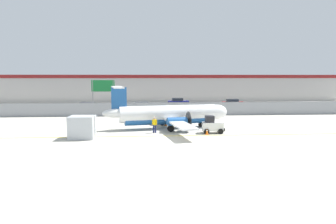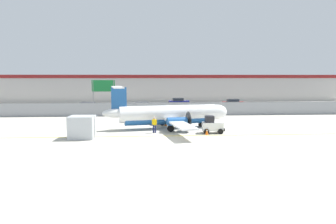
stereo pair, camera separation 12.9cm
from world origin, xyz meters
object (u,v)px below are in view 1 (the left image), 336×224
ground_crew_worker (155,124)px  parked_car_1 (142,106)px  baggage_tug (212,125)px  traffic_cone_near_left (207,132)px  parked_car_0 (88,107)px  parked_car_2 (178,102)px  cargo_container (82,127)px  traffic_cone_near_right (182,123)px  commuter_airplane (171,115)px  traffic_cone_far_left (166,123)px  parked_car_3 (233,103)px  highway_sign (103,89)px

ground_crew_worker → parked_car_1: (-1.68, 20.07, -0.06)m
baggage_tug → traffic_cone_near_left: 1.19m
parked_car_0 → parked_car_2: size_ratio=1.03×
cargo_container → traffic_cone_near_right: (10.68, 7.15, -0.79)m
commuter_airplane → parked_car_0: bearing=116.9°
traffic_cone_far_left → parked_car_3: bearing=55.5°
ground_crew_worker → parked_car_1: bearing=19.0°
traffic_cone_near_left → parked_car_2: parked_car_2 is taller
parked_car_0 → ground_crew_worker: bearing=-56.0°
traffic_cone_near_right → highway_sign: (-11.28, 11.20, 3.83)m
cargo_container → commuter_airplane: bearing=31.8°
commuter_airplane → baggage_tug: (4.19, -3.41, -0.75)m
commuter_airplane → cargo_container: commuter_airplane is taller
ground_crew_worker → parked_car_2: (5.49, 29.05, -0.06)m
ground_crew_worker → parked_car_2: size_ratio=0.40×
cargo_container → highway_sign: highway_sign is taller
highway_sign → parked_car_3: bearing=22.2°
parked_car_3 → highway_sign: 25.75m
parked_car_1 → parked_car_3: bearing=13.9°
ground_crew_worker → parked_car_3: 30.15m
traffic_cone_near_right → highway_sign: size_ratio=0.12×
cargo_container → traffic_cone_near_right: cargo_container is taller
parked_car_0 → parked_car_1: 9.34m
commuter_airplane → traffic_cone_near_left: (3.47, -4.18, -1.29)m
traffic_cone_near_left → parked_car_0: bearing=127.6°
ground_crew_worker → traffic_cone_far_left: 4.89m
ground_crew_worker → traffic_cone_near_left: ground_crew_worker is taller
traffic_cone_near_left → commuter_airplane: bearing=129.7°
baggage_tug → highway_sign: (-13.87, 16.49, 3.28)m
ground_crew_worker → traffic_cone_far_left: (1.52, 4.60, -0.64)m
traffic_cone_near_left → highway_sign: highway_sign is taller
traffic_cone_near_left → parked_car_1: (-7.12, 21.40, 0.58)m
parked_car_3 → highway_sign: (-23.64, -9.66, 3.24)m
parked_car_0 → highway_sign: (3.30, -4.14, 3.24)m
traffic_cone_far_left → parked_car_1: bearing=101.7°
parked_car_0 → traffic_cone_far_left: bearing=-45.7°
traffic_cone_near_left → traffic_cone_far_left: same height
traffic_cone_near_left → highway_sign: bearing=127.3°
baggage_tug → parked_car_1: size_ratio=0.55×
traffic_cone_far_left → cargo_container: bearing=-140.9°
commuter_airplane → traffic_cone_far_left: commuter_airplane is taller
traffic_cone_far_left → parked_car_2: size_ratio=0.15×
traffic_cone_far_left → parked_car_2: parked_car_2 is taller
parked_car_0 → parked_car_3: (26.94, 5.52, 0.00)m
parked_car_0 → parked_car_3: bearing=16.9°
parked_car_3 → cargo_container: bearing=-125.3°
ground_crew_worker → cargo_container: 7.53m
parked_car_2 → highway_sign: size_ratio=0.77×
traffic_cone_near_left → baggage_tug: bearing=47.3°
parked_car_3 → traffic_cone_near_right: bearing=-116.5°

